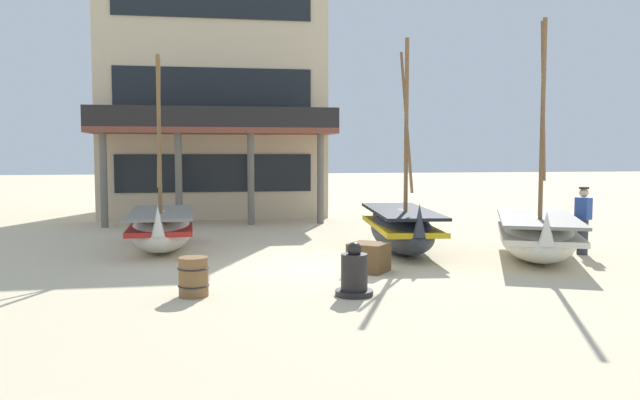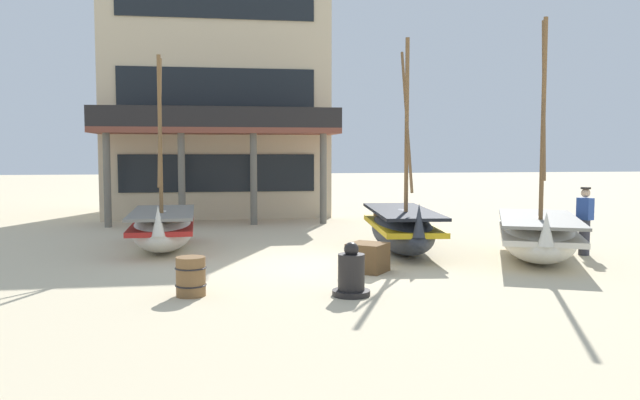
% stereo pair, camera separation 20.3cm
% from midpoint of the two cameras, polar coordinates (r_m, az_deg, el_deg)
% --- Properties ---
extents(ground_plane, '(120.00, 120.00, 0.00)m').
position_cam_midpoint_polar(ground_plane, '(14.32, 1.02, -5.90)').
color(ground_plane, beige).
extents(fishing_boat_near_left, '(1.73, 4.09, 4.99)m').
position_cam_midpoint_polar(fishing_boat_near_left, '(16.96, -13.63, -2.46)').
color(fishing_boat_near_left, silver).
rests_on(fishing_boat_near_left, ground).
extents(fishing_boat_centre_large, '(1.88, 4.50, 5.30)m').
position_cam_midpoint_polar(fishing_boat_centre_large, '(16.28, 7.72, -2.53)').
color(fishing_boat_centre_large, '#2D333D').
rests_on(fishing_boat_centre_large, ground).
extents(fishing_boat_far_right, '(3.28, 4.58, 5.62)m').
position_cam_midpoint_polar(fishing_boat_far_right, '(15.88, 19.41, -3.03)').
color(fishing_boat_far_right, silver).
rests_on(fishing_boat_far_right, ground).
extents(fisherman_by_hull, '(0.33, 0.41, 1.68)m').
position_cam_midpoint_polar(fisherman_by_hull, '(16.95, 23.04, -1.80)').
color(fisherman_by_hull, '#33333D').
rests_on(fisherman_by_hull, ground).
extents(capstan_winch, '(0.68, 0.68, 0.96)m').
position_cam_midpoint_polar(capstan_winch, '(11.31, 3.35, -6.73)').
color(capstan_winch, black).
rests_on(capstan_winch, ground).
extents(wooden_barrel, '(0.56, 0.56, 0.70)m').
position_cam_midpoint_polar(wooden_barrel, '(11.48, -11.06, -6.77)').
color(wooden_barrel, brown).
rests_on(wooden_barrel, ground).
extents(cargo_crate, '(1.03, 1.03, 0.61)m').
position_cam_midpoint_polar(cargo_crate, '(13.55, 4.75, -5.18)').
color(cargo_crate, brown).
rests_on(cargo_crate, ground).
extents(harbor_building_main, '(8.95, 8.05, 9.86)m').
position_cam_midpoint_polar(harbor_building_main, '(26.90, -8.98, 9.38)').
color(harbor_building_main, beige).
rests_on(harbor_building_main, ground).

